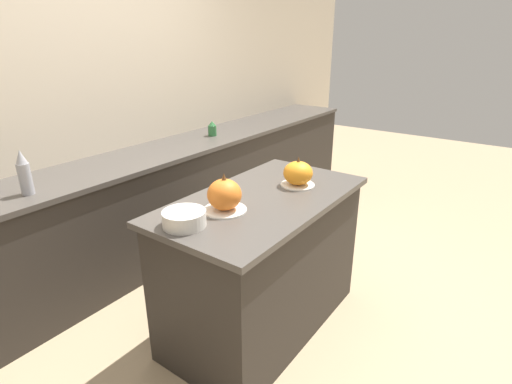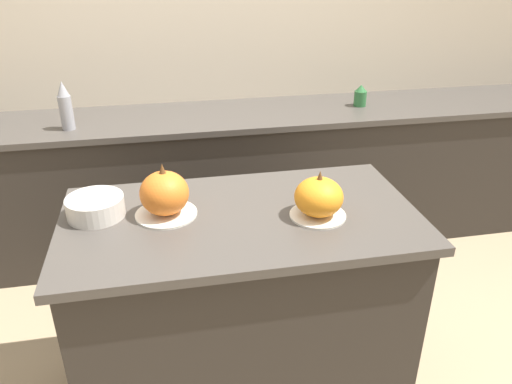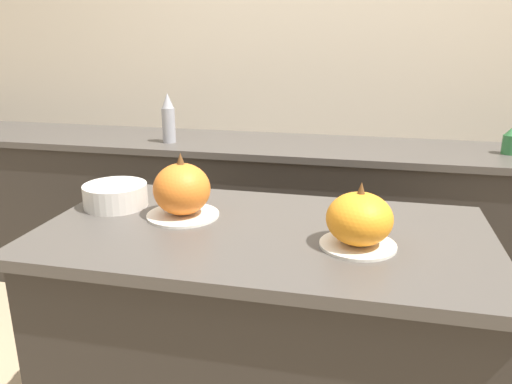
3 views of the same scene
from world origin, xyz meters
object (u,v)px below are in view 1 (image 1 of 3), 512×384
Objects in this scene: pumpkin_cake_left at (224,196)px; bottle_tall at (24,173)px; pumpkin_cake_right at (298,174)px; mixing_bowl at (184,219)px; bottle_short at (212,129)px.

bottle_tall reaches higher than pumpkin_cake_left.
pumpkin_cake_right is 1.59m from bottle_tall.
bottle_short is at bearing 37.55° from mixing_bowl.
pumpkin_cake_right is at bearing -12.10° from pumpkin_cake_left.
bottle_tall is (-1.05, 1.20, 0.05)m from pumpkin_cake_right.
pumpkin_cake_left reaches higher than mixing_bowl.
pumpkin_cake_left is at bearing -136.18° from bottle_short.
mixing_bowl is at bearing 168.87° from pumpkin_cake_right.
pumpkin_cake_right is at bearing -117.63° from bottle_short.
pumpkin_cake_left is 0.57m from pumpkin_cake_right.
pumpkin_cake_left reaches higher than pumpkin_cake_right.
pumpkin_cake_left is 1.10× the size of pumpkin_cake_right.
pumpkin_cake_left is 1.19m from bottle_tall.
mixing_bowl is (0.23, -1.04, -0.09)m from bottle_tall.
mixing_bowl is at bearing -77.28° from bottle_tall.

